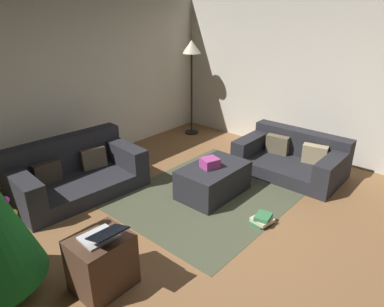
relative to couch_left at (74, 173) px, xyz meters
The scene contains 13 objects.
ground_plane 2.30m from the couch_left, 81.64° to the right, with size 6.40×6.40×0.00m, color brown.
rear_partition 1.39m from the couch_left, 69.35° to the left, with size 6.40×0.12×2.60m, color silver.
corner_partition 4.27m from the couch_left, 33.05° to the right, with size 0.12×6.40×2.60m, color silver.
couch_left is the anchor object (origin of this frame).
couch_right 3.29m from the couch_left, 38.25° to the right, with size 0.99×1.57×0.61m.
ottoman 1.95m from the couch_left, 51.88° to the right, with size 0.98×0.62×0.42m, color #26262B.
gift_box 1.91m from the couch_left, 52.90° to the right, with size 0.22×0.20×0.13m, color #B23F8C.
tv_remote 1.93m from the couch_left, 50.81° to the right, with size 0.05×0.16×0.02m, color black.
side_table 2.02m from the couch_left, 114.64° to the right, with size 0.52×0.44×0.55m, color #4C3323.
laptop 2.10m from the couch_left, 114.01° to the right, with size 0.32×0.43×0.19m.
book_stack 2.64m from the couch_left, 67.16° to the right, with size 0.28×0.26×0.13m.
corner_lamp 3.19m from the couch_left, ahead, with size 0.36×0.36×1.84m.
area_rug 1.97m from the couch_left, 51.88° to the right, with size 2.60×2.00×0.01m, color #484B35.
Camera 1 is at (-2.53, -1.86, 2.45)m, focal length 32.50 mm.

